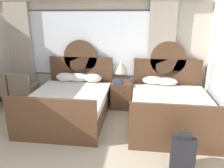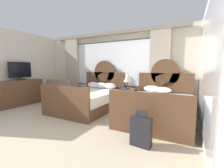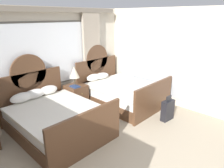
# 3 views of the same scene
# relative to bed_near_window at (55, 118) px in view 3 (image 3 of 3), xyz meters

# --- Properties ---
(wall_back_window) EXTENTS (5.94, 0.22, 2.70)m
(wall_back_window) POSITION_rel_bed_near_window_xyz_m (0.20, 1.13, 1.06)
(wall_back_window) COLOR beige
(wall_back_window) RESTS_ON ground_plane
(wall_right_mirror) EXTENTS (0.08, 4.45, 2.70)m
(wall_right_mirror) POSITION_rel_bed_near_window_xyz_m (3.20, -1.07, 1.00)
(wall_right_mirror) COLOR beige
(wall_right_mirror) RESTS_ON ground_plane
(bed_near_window) EXTENTS (1.67, 2.20, 1.63)m
(bed_near_window) POSITION_rel_bed_near_window_xyz_m (0.00, 0.00, 0.00)
(bed_near_window) COLOR brown
(bed_near_window) RESTS_ON ground_plane
(bed_near_mirror) EXTENTS (1.67, 2.20, 1.63)m
(bed_near_mirror) POSITION_rel_bed_near_window_xyz_m (2.21, -0.01, -0.01)
(bed_near_mirror) COLOR brown
(bed_near_mirror) RESTS_ON ground_plane
(nightstand_between_beds) EXTENTS (0.51, 0.53, 0.66)m
(nightstand_between_beds) POSITION_rel_bed_near_window_xyz_m (1.11, 0.69, -0.02)
(nightstand_between_beds) COLOR brown
(nightstand_between_beds) RESTS_ON ground_plane
(table_lamp_on_nightstand) EXTENTS (0.27, 0.27, 0.55)m
(table_lamp_on_nightstand) POSITION_rel_bed_near_window_xyz_m (1.08, 0.68, 0.69)
(table_lamp_on_nightstand) COLOR brown
(table_lamp_on_nightstand) RESTS_ON nightstand_between_beds
(book_on_nightstand) EXTENTS (0.18, 0.26, 0.03)m
(book_on_nightstand) POSITION_rel_bed_near_window_xyz_m (1.01, 0.59, 0.33)
(book_on_nightstand) COLOR navy
(book_on_nightstand) RESTS_ON nightstand_between_beds
(suitcase_on_floor) EXTENTS (0.37, 0.19, 0.64)m
(suitcase_on_floor) POSITION_rel_bed_near_window_xyz_m (2.21, -1.55, -0.09)
(suitcase_on_floor) COLOR black
(suitcase_on_floor) RESTS_ON ground_plane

